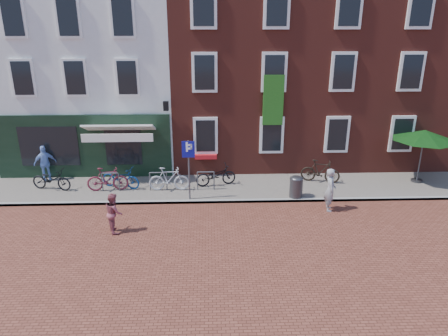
{
  "coord_description": "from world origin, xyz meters",
  "views": [
    {
      "loc": [
        0.7,
        -14.91,
        6.85
      ],
      "look_at": [
        1.24,
        0.2,
        1.43
      ],
      "focal_mm": 32.79,
      "sensor_mm": 36.0,
      "label": 1
    }
  ],
  "objects_px": {
    "litter_bin": "(296,185)",
    "parking_sign": "(189,160)",
    "parasol": "(425,133)",
    "bicycle_2": "(121,178)",
    "bicycle_5": "(320,171)",
    "bicycle_3": "(169,179)",
    "cafe_person": "(45,163)",
    "boy": "(114,213)",
    "bicycle_4": "(216,175)",
    "woman": "(330,190)",
    "bicycle_0": "(51,179)",
    "bicycle_1": "(108,179)"
  },
  "relations": [
    {
      "from": "woman",
      "to": "cafe_person",
      "type": "distance_m",
      "value": 12.38
    },
    {
      "from": "litter_bin",
      "to": "bicycle_0",
      "type": "relative_size",
      "value": 0.55
    },
    {
      "from": "parasol",
      "to": "litter_bin",
      "type": "bearing_deg",
      "value": -165.24
    },
    {
      "from": "bicycle_0",
      "to": "bicycle_3",
      "type": "bearing_deg",
      "value": -79.77
    },
    {
      "from": "cafe_person",
      "to": "bicycle_2",
      "type": "relative_size",
      "value": 0.91
    },
    {
      "from": "litter_bin",
      "to": "boy",
      "type": "distance_m",
      "value": 7.22
    },
    {
      "from": "bicycle_2",
      "to": "bicycle_5",
      "type": "xyz_separation_m",
      "value": [
        8.72,
        0.35,
        0.05
      ]
    },
    {
      "from": "woman",
      "to": "boy",
      "type": "height_order",
      "value": "woman"
    },
    {
      "from": "parasol",
      "to": "boy",
      "type": "bearing_deg",
      "value": -162.39
    },
    {
      "from": "parasol",
      "to": "bicycle_5",
      "type": "height_order",
      "value": "parasol"
    },
    {
      "from": "boy",
      "to": "cafe_person",
      "type": "relative_size",
      "value": 0.88
    },
    {
      "from": "cafe_person",
      "to": "bicycle_0",
      "type": "relative_size",
      "value": 0.91
    },
    {
      "from": "bicycle_3",
      "to": "bicycle_0",
      "type": "bearing_deg",
      "value": 87.24
    },
    {
      "from": "bicycle_3",
      "to": "litter_bin",
      "type": "bearing_deg",
      "value": -99.4
    },
    {
      "from": "bicycle_3",
      "to": "bicycle_4",
      "type": "bearing_deg",
      "value": -75.32
    },
    {
      "from": "litter_bin",
      "to": "bicycle_4",
      "type": "bearing_deg",
      "value": 156.64
    },
    {
      "from": "parking_sign",
      "to": "parasol",
      "type": "height_order",
      "value": "parasol"
    },
    {
      "from": "litter_bin",
      "to": "bicycle_2",
      "type": "bearing_deg",
      "value": 170.26
    },
    {
      "from": "woman",
      "to": "bicycle_3",
      "type": "distance_m",
      "value": 6.58
    },
    {
      "from": "litter_bin",
      "to": "bicycle_0",
      "type": "height_order",
      "value": "litter_bin"
    },
    {
      "from": "bicycle_3",
      "to": "woman",
      "type": "bearing_deg",
      "value": -106.8
    },
    {
      "from": "bicycle_4",
      "to": "parasol",
      "type": "bearing_deg",
      "value": -102.67
    },
    {
      "from": "woman",
      "to": "parasol",
      "type": "bearing_deg",
      "value": -54.34
    },
    {
      "from": "parasol",
      "to": "bicycle_3",
      "type": "height_order",
      "value": "parasol"
    },
    {
      "from": "cafe_person",
      "to": "boy",
      "type": "bearing_deg",
      "value": 103.38
    },
    {
      "from": "litter_bin",
      "to": "cafe_person",
      "type": "relative_size",
      "value": 0.61
    },
    {
      "from": "litter_bin",
      "to": "parking_sign",
      "type": "bearing_deg",
      "value": -179.29
    },
    {
      "from": "parasol",
      "to": "bicycle_5",
      "type": "distance_m",
      "value": 4.7
    },
    {
      "from": "woman",
      "to": "boy",
      "type": "distance_m",
      "value": 7.98
    },
    {
      "from": "bicycle_0",
      "to": "bicycle_3",
      "type": "xyz_separation_m",
      "value": [
        5.0,
        -0.26,
        0.05
      ]
    },
    {
      "from": "parking_sign",
      "to": "bicycle_2",
      "type": "distance_m",
      "value": 3.49
    },
    {
      "from": "bicycle_1",
      "to": "bicycle_4",
      "type": "distance_m",
      "value": 4.59
    },
    {
      "from": "litter_bin",
      "to": "cafe_person",
      "type": "xyz_separation_m",
      "value": [
        -10.84,
        2.3,
        0.3
      ]
    },
    {
      "from": "boy",
      "to": "bicycle_3",
      "type": "distance_m",
      "value": 3.7
    },
    {
      "from": "bicycle_2",
      "to": "bicycle_4",
      "type": "relative_size",
      "value": 1.0
    },
    {
      "from": "bicycle_2",
      "to": "bicycle_3",
      "type": "distance_m",
      "value": 2.14
    },
    {
      "from": "bicycle_3",
      "to": "cafe_person",
      "type": "bearing_deg",
      "value": 76.14
    },
    {
      "from": "parking_sign",
      "to": "bicycle_2",
      "type": "height_order",
      "value": "parking_sign"
    },
    {
      "from": "parking_sign",
      "to": "cafe_person",
      "type": "bearing_deg",
      "value": 160.18
    },
    {
      "from": "litter_bin",
      "to": "bicycle_1",
      "type": "xyz_separation_m",
      "value": [
        -7.8,
        0.95,
        0.01
      ]
    },
    {
      "from": "litter_bin",
      "to": "woman",
      "type": "xyz_separation_m",
      "value": [
        1.07,
        -1.04,
        0.24
      ]
    },
    {
      "from": "boy",
      "to": "bicycle_0",
      "type": "distance_m",
      "value": 4.98
    },
    {
      "from": "bicycle_0",
      "to": "bicycle_5",
      "type": "relative_size",
      "value": 1.03
    },
    {
      "from": "parking_sign",
      "to": "cafe_person",
      "type": "distance_m",
      "value": 7.0
    },
    {
      "from": "bicycle_2",
      "to": "parasol",
      "type": "bearing_deg",
      "value": -69.51
    },
    {
      "from": "bicycle_5",
      "to": "woman",
      "type": "bearing_deg",
      "value": -168.87
    },
    {
      "from": "parking_sign",
      "to": "boy",
      "type": "xyz_separation_m",
      "value": [
        -2.47,
        -2.41,
        -1.08
      ]
    },
    {
      "from": "woman",
      "to": "bicycle_3",
      "type": "xyz_separation_m",
      "value": [
        -6.28,
        1.93,
        -0.23
      ]
    },
    {
      "from": "bicycle_4",
      "to": "bicycle_5",
      "type": "bearing_deg",
      "value": -100.86
    },
    {
      "from": "bicycle_3",
      "to": "bicycle_4",
      "type": "xyz_separation_m",
      "value": [
        1.98,
        0.51,
        -0.05
      ]
    }
  ]
}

